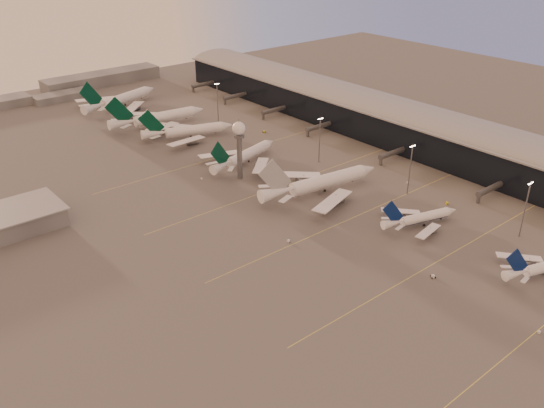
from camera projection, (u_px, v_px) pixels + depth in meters
ground at (434, 289)px, 203.28m from camera, size 700.00×700.00×0.00m
taxiway_markings at (370, 209)px, 258.76m from camera, size 180.00×185.25×0.02m
terminal at (391, 121)px, 335.59m from camera, size 57.00×362.00×23.04m
radar_tower at (239, 139)px, 278.78m from camera, size 6.40×6.40×31.10m
mast_a at (526, 207)px, 230.26m from camera, size 3.60×0.56×25.00m
mast_b at (410, 167)px, 266.18m from camera, size 3.60×0.56×25.00m
mast_c at (320, 138)px, 300.95m from camera, size 3.60×0.56×25.00m
mast_d at (217, 100)px, 361.40m from camera, size 3.60×0.56×25.00m
distant_horizon at (70, 87)px, 425.51m from camera, size 165.00×37.50×9.00m
narrowbody_mid at (420, 219)px, 243.27m from camera, size 37.29×29.33×14.95m
widebody_white at (321, 185)px, 271.22m from camera, size 66.17×52.67×23.36m
greentail_a at (245, 158)px, 303.65m from camera, size 51.60×41.13×19.17m
greentail_b at (188, 133)px, 337.90m from camera, size 53.42×42.45×20.12m
greentail_c at (158, 120)px, 357.01m from camera, size 63.58×51.10×23.12m
greentail_d at (121, 101)px, 391.35m from camera, size 63.53×50.49×23.91m
gsv_truck_a at (539, 330)px, 181.73m from camera, size 4.99×3.69×1.91m
gsv_tug_mid at (433, 276)px, 209.45m from camera, size 4.21×3.68×1.03m
gsv_truck_b at (447, 202)px, 262.20m from camera, size 6.01×2.73×2.35m
gsv_truck_c at (289, 239)px, 232.11m from camera, size 5.54×2.84×2.13m
gsv_catering_b at (409, 180)px, 281.75m from camera, size 4.78×2.54×3.79m
gsv_truck_d at (201, 178)px, 286.49m from camera, size 1.83×4.69×1.89m
gsv_tug_hangar at (264, 132)px, 348.06m from camera, size 4.00×2.93×1.03m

